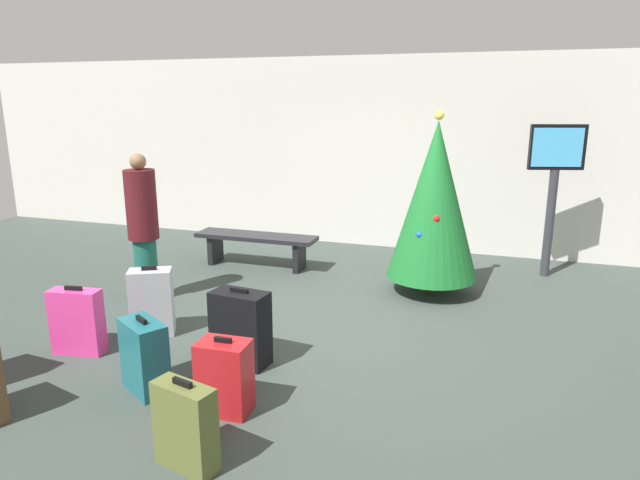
{
  "coord_description": "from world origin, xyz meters",
  "views": [
    {
      "loc": [
        1.61,
        -5.29,
        2.39
      ],
      "look_at": [
        -0.22,
        0.26,
        0.9
      ],
      "focal_mm": 31.14,
      "sensor_mm": 36.0,
      "label": 1
    }
  ],
  "objects_px": {
    "suitcase_1": "(144,356)",
    "suitcase_5": "(241,328)",
    "suitcase_7": "(77,321)",
    "traveller_0": "(143,225)",
    "suitcase_6": "(185,426)",
    "flight_info_kiosk": "(554,175)",
    "holiday_tree": "(435,201)",
    "suitcase_3": "(225,377)",
    "waiting_bench": "(256,242)",
    "suitcase_0": "(152,302)"
  },
  "relations": [
    {
      "from": "traveller_0",
      "to": "suitcase_6",
      "type": "bearing_deg",
      "value": -50.86
    },
    {
      "from": "flight_info_kiosk",
      "to": "waiting_bench",
      "type": "xyz_separation_m",
      "value": [
        -3.99,
        -0.86,
        -1.03
      ]
    },
    {
      "from": "suitcase_3",
      "to": "suitcase_1",
      "type": "bearing_deg",
      "value": 174.14
    },
    {
      "from": "suitcase_0",
      "to": "suitcase_5",
      "type": "xyz_separation_m",
      "value": [
        1.17,
        -0.31,
        -0.0
      ]
    },
    {
      "from": "traveller_0",
      "to": "suitcase_1",
      "type": "relative_size",
      "value": 2.72
    },
    {
      "from": "flight_info_kiosk",
      "to": "suitcase_1",
      "type": "height_order",
      "value": "flight_info_kiosk"
    },
    {
      "from": "flight_info_kiosk",
      "to": "traveller_0",
      "type": "distance_m",
      "value": 5.34
    },
    {
      "from": "suitcase_1",
      "to": "suitcase_5",
      "type": "relative_size",
      "value": 0.89
    },
    {
      "from": "flight_info_kiosk",
      "to": "suitcase_3",
      "type": "distance_m",
      "value": 5.32
    },
    {
      "from": "holiday_tree",
      "to": "suitcase_0",
      "type": "distance_m",
      "value": 3.5
    },
    {
      "from": "suitcase_3",
      "to": "suitcase_7",
      "type": "xyz_separation_m",
      "value": [
        -1.84,
        0.49,
        0.03
      ]
    },
    {
      "from": "holiday_tree",
      "to": "suitcase_0",
      "type": "height_order",
      "value": "holiday_tree"
    },
    {
      "from": "flight_info_kiosk",
      "to": "suitcase_1",
      "type": "xyz_separation_m",
      "value": [
        -3.38,
        -4.43,
        -1.09
      ]
    },
    {
      "from": "traveller_0",
      "to": "suitcase_0",
      "type": "bearing_deg",
      "value": -52.29
    },
    {
      "from": "waiting_bench",
      "to": "suitcase_7",
      "type": "relative_size",
      "value": 2.65
    },
    {
      "from": "suitcase_5",
      "to": "suitcase_1",
      "type": "bearing_deg",
      "value": -127.75
    },
    {
      "from": "flight_info_kiosk",
      "to": "suitcase_7",
      "type": "relative_size",
      "value": 3.06
    },
    {
      "from": "holiday_tree",
      "to": "flight_info_kiosk",
      "type": "relative_size",
      "value": 1.1
    },
    {
      "from": "suitcase_5",
      "to": "suitcase_7",
      "type": "bearing_deg",
      "value": -169.77
    },
    {
      "from": "holiday_tree",
      "to": "suitcase_7",
      "type": "distance_m",
      "value": 4.21
    },
    {
      "from": "holiday_tree",
      "to": "suitcase_7",
      "type": "bearing_deg",
      "value": -136.84
    },
    {
      "from": "holiday_tree",
      "to": "suitcase_1",
      "type": "distance_m",
      "value": 3.88
    },
    {
      "from": "suitcase_1",
      "to": "suitcase_3",
      "type": "relative_size",
      "value": 1.05
    },
    {
      "from": "holiday_tree",
      "to": "flight_info_kiosk",
      "type": "bearing_deg",
      "value": 40.03
    },
    {
      "from": "traveller_0",
      "to": "suitcase_7",
      "type": "xyz_separation_m",
      "value": [
        0.25,
        -1.47,
        -0.62
      ]
    },
    {
      "from": "suitcase_3",
      "to": "traveller_0",
      "type": "bearing_deg",
      "value": 136.73
    },
    {
      "from": "holiday_tree",
      "to": "waiting_bench",
      "type": "xyz_separation_m",
      "value": [
        -2.57,
        0.33,
        -0.81
      ]
    },
    {
      "from": "waiting_bench",
      "to": "traveller_0",
      "type": "distance_m",
      "value": 1.9
    },
    {
      "from": "suitcase_3",
      "to": "suitcase_6",
      "type": "xyz_separation_m",
      "value": [
        0.08,
        -0.69,
        0.01
      ]
    },
    {
      "from": "suitcase_3",
      "to": "suitcase_5",
      "type": "relative_size",
      "value": 0.85
    },
    {
      "from": "holiday_tree",
      "to": "suitcase_1",
      "type": "relative_size",
      "value": 3.46
    },
    {
      "from": "suitcase_5",
      "to": "suitcase_7",
      "type": "xyz_separation_m",
      "value": [
        -1.59,
        -0.29,
        -0.03
      ]
    },
    {
      "from": "flight_info_kiosk",
      "to": "suitcase_0",
      "type": "bearing_deg",
      "value": -139.53
    },
    {
      "from": "suitcase_6",
      "to": "holiday_tree",
      "type": "bearing_deg",
      "value": 74.76
    },
    {
      "from": "waiting_bench",
      "to": "suitcase_7",
      "type": "xyz_separation_m",
      "value": [
        -0.43,
        -3.15,
        -0.05
      ]
    },
    {
      "from": "waiting_bench",
      "to": "suitcase_0",
      "type": "distance_m",
      "value": 2.55
    },
    {
      "from": "flight_info_kiosk",
      "to": "suitcase_6",
      "type": "distance_m",
      "value": 5.88
    },
    {
      "from": "suitcase_6",
      "to": "suitcase_5",
      "type": "bearing_deg",
      "value": 102.31
    },
    {
      "from": "suitcase_0",
      "to": "suitcase_3",
      "type": "xyz_separation_m",
      "value": [
        1.41,
        -1.09,
        -0.06
      ]
    },
    {
      "from": "suitcase_1",
      "to": "suitcase_6",
      "type": "height_order",
      "value": "suitcase_1"
    },
    {
      "from": "holiday_tree",
      "to": "suitcase_5",
      "type": "height_order",
      "value": "holiday_tree"
    },
    {
      "from": "suitcase_1",
      "to": "waiting_bench",
      "type": "bearing_deg",
      "value": 99.8
    },
    {
      "from": "suitcase_3",
      "to": "suitcase_6",
      "type": "distance_m",
      "value": 0.7
    },
    {
      "from": "flight_info_kiosk",
      "to": "suitcase_5",
      "type": "xyz_separation_m",
      "value": [
        -2.84,
        -3.73,
        -1.05
      ]
    },
    {
      "from": "traveller_0",
      "to": "suitcase_0",
      "type": "relative_size",
      "value": 2.41
    },
    {
      "from": "holiday_tree",
      "to": "suitcase_6",
      "type": "xyz_separation_m",
      "value": [
        -1.09,
        -4.01,
        -0.88
      ]
    },
    {
      "from": "traveller_0",
      "to": "suitcase_3",
      "type": "height_order",
      "value": "traveller_0"
    },
    {
      "from": "waiting_bench",
      "to": "suitcase_3",
      "type": "xyz_separation_m",
      "value": [
        1.4,
        -3.64,
        -0.08
      ]
    },
    {
      "from": "flight_info_kiosk",
      "to": "suitcase_1",
      "type": "distance_m",
      "value": 5.68
    },
    {
      "from": "holiday_tree",
      "to": "suitcase_5",
      "type": "xyz_separation_m",
      "value": [
        -1.41,
        -2.53,
        -0.83
      ]
    }
  ]
}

